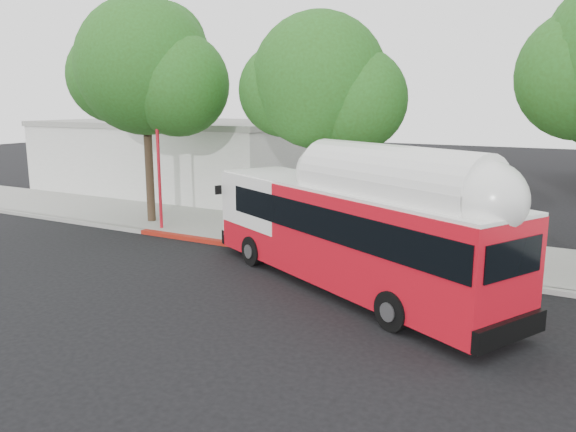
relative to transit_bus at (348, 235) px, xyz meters
The scene contains 9 objects.
ground 3.08m from the transit_bus, 145.74° to the right, with size 120.00×120.00×0.00m, color black.
sidewalk 5.68m from the transit_bus, 113.39° to the left, with size 60.00×5.00×0.15m, color gray.
curb_strip 3.60m from the transit_bus, 131.89° to the left, with size 60.00×0.30×0.15m, color gray.
red_curb_segment 5.91m from the transit_bus, 154.91° to the left, with size 10.00×0.32×0.16m, color maroon.
street_tree_left 12.49m from the transit_bus, 159.13° to the left, with size 6.67×5.80×9.74m.
street_tree_mid 6.86m from the transit_bus, 121.12° to the left, with size 5.75×5.00×8.62m.
low_commercial_bldg 20.46m from the transit_bus, 142.25° to the left, with size 16.20×10.20×4.25m.
transit_bus is the anchor object (origin of this frame).
signal_pole 10.29m from the transit_bus, 162.46° to the left, with size 0.13×0.45×4.71m.
Camera 1 is at (8.24, -13.06, 5.35)m, focal length 35.00 mm.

